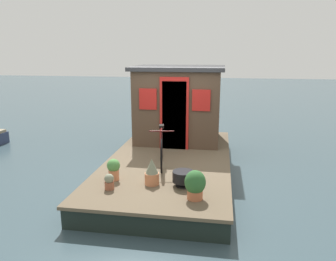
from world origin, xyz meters
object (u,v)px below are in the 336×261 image
object	(u,v)px
bicycle	(162,147)
potted_plant_ivy	(114,169)
potted_plant_succulent	(195,184)
potted_plant_fern	(109,182)
charcoal_grill	(183,177)
potted_plant_thyme	(152,172)
houseboat_cabin	(179,104)

from	to	relation	value
bicycle	potted_plant_ivy	world-z (taller)	bicycle
potted_plant_succulent	potted_plant_fern	xyz separation A→B (m)	(0.15, 1.54, -0.11)
potted_plant_succulent	potted_plant_ivy	distance (m)	1.70
bicycle	charcoal_grill	xyz separation A→B (m)	(-1.10, -0.60, -0.22)
potted_plant_thyme	houseboat_cabin	bearing A→B (deg)	-1.35
potted_plant_succulent	potted_plant_thyme	distance (m)	0.97
houseboat_cabin	potted_plant_fern	world-z (taller)	houseboat_cabin
potted_plant_ivy	bicycle	bearing A→B (deg)	-35.83
potted_plant_fern	potted_plant_thyme	xyz separation A→B (m)	(0.34, -0.70, 0.09)
potted_plant_fern	charcoal_grill	world-z (taller)	potted_plant_fern
houseboat_cabin	charcoal_grill	size ratio (longest dim) A/B	6.09
houseboat_cabin	potted_plant_succulent	world-z (taller)	houseboat_cabin
potted_plant_thyme	bicycle	bearing A→B (deg)	1.12
potted_plant_fern	potted_plant_thyme	distance (m)	0.79
potted_plant_succulent	potted_plant_thyme	bearing A→B (deg)	59.70
bicycle	potted_plant_ivy	distance (m)	1.28
houseboat_cabin	potted_plant_ivy	size ratio (longest dim) A/B	5.74
charcoal_grill	potted_plant_ivy	bearing A→B (deg)	86.81
potted_plant_succulent	bicycle	bearing A→B (deg)	28.10
bicycle	potted_plant_thyme	xyz separation A→B (m)	(-1.12, -0.02, -0.16)
potted_plant_thyme	charcoal_grill	distance (m)	0.58
potted_plant_ivy	charcoal_grill	distance (m)	1.35
potted_plant_fern	potted_plant_ivy	size ratio (longest dim) A/B	0.69
bicycle	potted_plant_succulent	size ratio (longest dim) A/B	3.37
bicycle	potted_plant_fern	bearing A→B (deg)	155.00
houseboat_cabin	potted_plant_thyme	distance (m)	3.29
houseboat_cabin	potted_plant_succulent	distance (m)	3.83
potted_plant_fern	potted_plant_ivy	world-z (taller)	potted_plant_ivy
potted_plant_ivy	potted_plant_succulent	bearing A→B (deg)	-109.91
potted_plant_ivy	potted_plant_thyme	bearing A→B (deg)	-96.79
houseboat_cabin	potted_plant_fern	bearing A→B (deg)	167.58
charcoal_grill	potted_plant_thyme	bearing A→B (deg)	91.58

